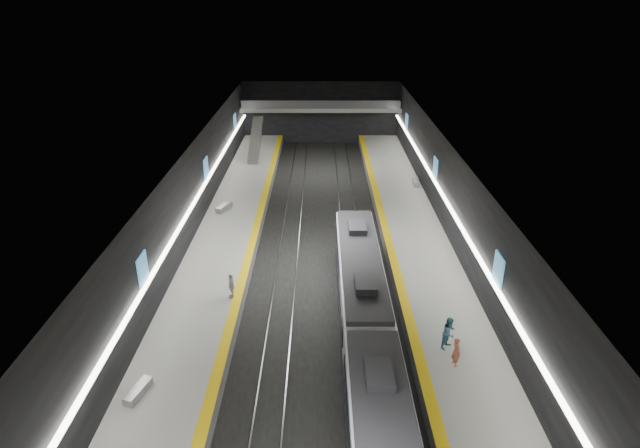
{
  "coord_description": "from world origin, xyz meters",
  "views": [
    {
      "loc": [
        0.02,
        -34.09,
        19.24
      ],
      "look_at": [
        -0.04,
        3.78,
        2.2
      ],
      "focal_mm": 30.0,
      "sensor_mm": 36.0,
      "label": 1
    }
  ],
  "objects_px": {
    "bench_left_near": "(138,391)",
    "bench_right_far": "(416,182)",
    "bench_left_far": "(224,207)",
    "passenger_right_b": "(449,333)",
    "passenger_right_a": "(456,352)",
    "passenger_left_a": "(231,286)",
    "escalator": "(256,139)",
    "train": "(370,355)"
  },
  "relations": [
    {
      "from": "bench_left_near",
      "to": "bench_right_far",
      "type": "height_order",
      "value": "bench_right_far"
    },
    {
      "from": "bench_left_far",
      "to": "passenger_right_b",
      "type": "relative_size",
      "value": 1.06
    },
    {
      "from": "passenger_right_a",
      "to": "passenger_left_a",
      "type": "relative_size",
      "value": 0.98
    },
    {
      "from": "bench_left_near",
      "to": "bench_right_far",
      "type": "xyz_separation_m",
      "value": [
        18.33,
        29.99,
        0.02
      ]
    },
    {
      "from": "bench_left_near",
      "to": "passenger_left_a",
      "type": "distance_m",
      "value": 9.45
    },
    {
      "from": "passenger_right_a",
      "to": "escalator",
      "type": "bearing_deg",
      "value": 8.11
    },
    {
      "from": "passenger_left_a",
      "to": "bench_left_near",
      "type": "bearing_deg",
      "value": -23.04
    },
    {
      "from": "bench_left_far",
      "to": "passenger_right_a",
      "type": "bearing_deg",
      "value": -30.75
    },
    {
      "from": "passenger_left_a",
      "to": "bench_left_far",
      "type": "bearing_deg",
      "value": -171.81
    },
    {
      "from": "bench_right_far",
      "to": "escalator",
      "type": "bearing_deg",
      "value": 153.9
    },
    {
      "from": "train",
      "to": "passenger_right_a",
      "type": "xyz_separation_m",
      "value": [
        4.54,
        0.75,
        -0.36
      ]
    },
    {
      "from": "train",
      "to": "passenger_right_b",
      "type": "xyz_separation_m",
      "value": [
        4.5,
        2.24,
        -0.26
      ]
    },
    {
      "from": "bench_left_far",
      "to": "escalator",
      "type": "bearing_deg",
      "value": 109.09
    },
    {
      "from": "escalator",
      "to": "passenger_left_a",
      "type": "relative_size",
      "value": 4.72
    },
    {
      "from": "escalator",
      "to": "bench_left_near",
      "type": "distance_m",
      "value": 39.9
    },
    {
      "from": "passenger_right_a",
      "to": "passenger_left_a",
      "type": "bearing_deg",
      "value": 49.46
    },
    {
      "from": "train",
      "to": "escalator",
      "type": "distance_m",
      "value": 39.6
    },
    {
      "from": "bench_left_far",
      "to": "train",
      "type": "bearing_deg",
      "value": -40.41
    },
    {
      "from": "train",
      "to": "passenger_right_b",
      "type": "distance_m",
      "value": 5.04
    },
    {
      "from": "escalator",
      "to": "passenger_right_b",
      "type": "distance_m",
      "value": 38.89
    },
    {
      "from": "bench_left_near",
      "to": "passenger_left_a",
      "type": "relative_size",
      "value": 1.08
    },
    {
      "from": "train",
      "to": "bench_left_near",
      "type": "relative_size",
      "value": 16.45
    },
    {
      "from": "train",
      "to": "bench_left_far",
      "type": "height_order",
      "value": "train"
    },
    {
      "from": "bench_left_near",
      "to": "bench_right_far",
      "type": "relative_size",
      "value": 0.93
    },
    {
      "from": "escalator",
      "to": "bench_left_far",
      "type": "distance_m",
      "value": 16.65
    },
    {
      "from": "bench_right_far",
      "to": "passenger_right_a",
      "type": "distance_m",
      "value": 27.82
    },
    {
      "from": "passenger_right_a",
      "to": "passenger_left_a",
      "type": "distance_m",
      "value": 14.28
    },
    {
      "from": "bench_left_near",
      "to": "passenger_right_b",
      "type": "height_order",
      "value": "passenger_right_b"
    },
    {
      "from": "bench_left_far",
      "to": "bench_right_far",
      "type": "relative_size",
      "value": 1.02
    },
    {
      "from": "escalator",
      "to": "passenger_left_a",
      "type": "distance_m",
      "value": 31.05
    },
    {
      "from": "bench_left_far",
      "to": "passenger_right_b",
      "type": "xyz_separation_m",
      "value": [
        15.55,
        -19.53,
        0.7
      ]
    },
    {
      "from": "bench_right_far",
      "to": "passenger_right_a",
      "type": "xyz_separation_m",
      "value": [
        -2.46,
        -27.7,
        0.59
      ]
    },
    {
      "from": "escalator",
      "to": "bench_right_far",
      "type": "relative_size",
      "value": 4.09
    },
    {
      "from": "bench_left_near",
      "to": "passenger_right_b",
      "type": "relative_size",
      "value": 0.97
    },
    {
      "from": "bench_left_far",
      "to": "passenger_right_b",
      "type": "bearing_deg",
      "value": -28.78
    },
    {
      "from": "passenger_right_b",
      "to": "passenger_left_a",
      "type": "relative_size",
      "value": 1.11
    },
    {
      "from": "passenger_right_a",
      "to": "passenger_right_b",
      "type": "height_order",
      "value": "passenger_right_b"
    },
    {
      "from": "train",
      "to": "passenger_right_b",
      "type": "height_order",
      "value": "train"
    },
    {
      "from": "bench_left_near",
      "to": "passenger_left_a",
      "type": "xyz_separation_m",
      "value": [
        3.2,
        8.87,
        0.62
      ]
    },
    {
      "from": "escalator",
      "to": "passenger_left_a",
      "type": "xyz_separation_m",
      "value": [
        1.87,
        -30.97,
        -1.05
      ]
    },
    {
      "from": "bench_left_near",
      "to": "passenger_left_a",
      "type": "bearing_deg",
      "value": 86.94
    },
    {
      "from": "train",
      "to": "bench_left_near",
      "type": "height_order",
      "value": "train"
    }
  ]
}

